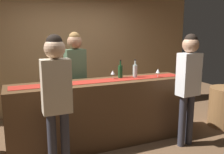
{
  "coord_description": "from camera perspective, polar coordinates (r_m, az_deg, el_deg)",
  "views": [
    {
      "loc": [
        -1.28,
        -3.35,
        1.77
      ],
      "look_at": [
        0.15,
        0.0,
        1.08
      ],
      "focal_mm": 37.84,
      "sensor_mm": 36.0,
      "label": 1
    }
  ],
  "objects": [
    {
      "name": "wine_glass_mid_counter",
      "position": [
        3.4,
        -11.86,
        -0.25
      ],
      "size": [
        0.07,
        0.07,
        0.14
      ],
      "color": "silver",
      "rests_on": "bar_counter"
    },
    {
      "name": "wine_glass_near_customer",
      "position": [
        3.77,
        0.2,
        1.05
      ],
      "size": [
        0.07,
        0.07,
        0.14
      ],
      "color": "silver",
      "rests_on": "bar_counter"
    },
    {
      "name": "ground_plane",
      "position": [
        4.0,
        -2.01,
        -15.55
      ],
      "size": [
        10.0,
        10.0,
        0.0
      ],
      "primitive_type": "plane",
      "color": "brown"
    },
    {
      "name": "customer_sipping",
      "position": [
        3.77,
        18.03,
        -0.15
      ],
      "size": [
        0.35,
        0.25,
        1.75
      ],
      "rotation": [
        0.0,
        0.0,
        0.08
      ],
      "color": "#33333D",
      "rests_on": "ground"
    },
    {
      "name": "bar_counter",
      "position": [
        3.8,
        -2.06,
        -8.57
      ],
      "size": [
        2.87,
        0.6,
        1.03
      ],
      "primitive_type": "cube",
      "color": "#543821",
      "rests_on": "ground"
    },
    {
      "name": "counter_runner_cloth",
      "position": [
        3.66,
        -2.11,
        -0.89
      ],
      "size": [
        2.73,
        0.28,
        0.01
      ],
      "primitive_type": "cube",
      "color": "maroon",
      "rests_on": "bar_counter"
    },
    {
      "name": "wine_bottle_green",
      "position": [
        3.86,
        2.04,
        1.38
      ],
      "size": [
        0.07,
        0.07,
        0.3
      ],
      "color": "#194723",
      "rests_on": "bar_counter"
    },
    {
      "name": "bartender",
      "position": [
        4.1,
        -8.83,
        1.39
      ],
      "size": [
        0.36,
        0.25,
        1.78
      ],
      "rotation": [
        0.0,
        0.0,
        3.24
      ],
      "color": "#26262B",
      "rests_on": "ground"
    },
    {
      "name": "wine_glass_far_end",
      "position": [
        3.99,
        11.03,
        1.38
      ],
      "size": [
        0.07,
        0.07,
        0.14
      ],
      "color": "silver",
      "rests_on": "bar_counter"
    },
    {
      "name": "wine_bottle_clear",
      "position": [
        3.93,
        5.59,
        1.5
      ],
      "size": [
        0.07,
        0.07,
        0.3
      ],
      "color": "#B2C6C1",
      "rests_on": "bar_counter"
    },
    {
      "name": "customer_browsing",
      "position": [
        2.88,
        -13.28,
        -3.18
      ],
      "size": [
        0.34,
        0.25,
        1.75
      ],
      "rotation": [
        0.0,
        0.0,
        0.01
      ],
      "color": "#33333D",
      "rests_on": "ground"
    },
    {
      "name": "back_wall",
      "position": [
        5.41,
        -9.42,
        7.2
      ],
      "size": [
        6.0,
        0.12,
        2.9
      ],
      "primitive_type": "cube",
      "color": "tan",
      "rests_on": "ground"
    }
  ]
}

